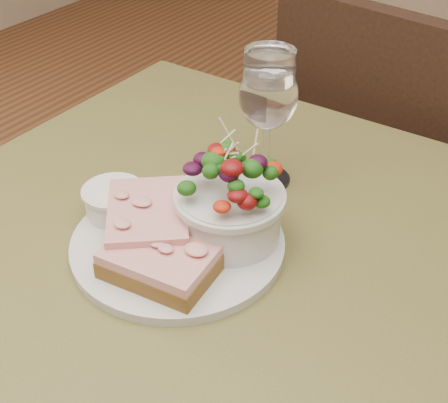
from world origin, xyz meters
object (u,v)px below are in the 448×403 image
Objects in this scene: dinner_plate at (178,243)px; wine_glass at (268,99)px; cafe_table at (213,309)px; salad_bowl at (230,195)px; chair_far at (388,251)px; sandwich_back at (148,219)px; ramekin at (114,200)px; sandwich_front at (161,260)px.

dinner_plate is 0.22m from wine_glass.
cafe_table is 3.14× the size of dinner_plate.
cafe_table is 4.57× the size of wine_glass.
salad_bowl reaches higher than dinner_plate.
chair_far is 0.85m from sandwich_back.
chair_far is at bearing 76.58° from ramekin.
salad_bowl is at bearing 96.43° from chair_far.
salad_bowl reaches higher than ramekin.
sandwich_back is (-0.03, -0.01, 0.03)m from dinner_plate.
dinner_plate is 0.10m from ramekin.
chair_far reaches higher than sandwich_front.
sandwich_back reaches higher than cafe_table.
chair_far is 7.06× the size of sandwich_front.
sandwich_front is 1.78× the size of ramekin.
sandwich_back is at bearing 135.46° from sandwich_front.
ramekin is 0.56× the size of salad_bowl.
chair_far is (0.03, 0.66, -0.36)m from cafe_table.
chair_far is 5.14× the size of wine_glass.
ramekin is at bearing -170.51° from cafe_table.
chair_far is at bearing 88.29° from salad_bowl.
sandwich_back is at bearing -102.78° from wine_glass.
dinner_plate is at bearing 70.63° from sandwich_back.
cafe_table is 0.89× the size of chair_far.
cafe_table is at bearing 71.24° from sandwich_front.
sandwich_back reaches higher than ramekin.
wine_glass reaches higher than ramekin.
wine_glass is at bearing 86.56° from dinner_plate.
chair_far is 3.54× the size of dinner_plate.
cafe_table is 0.75m from chair_far.
sandwich_back is at bearing -159.69° from dinner_plate.
dinner_plate is 0.09m from salad_bowl.
sandwich_back is at bearing 90.07° from chair_far.
wine_glass reaches higher than sandwich_front.
chair_far reaches higher than sandwich_back.
chair_far is 5.74× the size of sandwich_back.
ramekin reaches higher than cafe_table.
sandwich_back reaches higher than dinner_plate.
ramekin reaches higher than sandwich_front.
cafe_table is 11.19× the size of ramekin.
salad_bowl is at bearing 84.95° from sandwich_back.
salad_bowl is at bearing 68.28° from sandwich_front.
chair_far is 0.83m from salad_bowl.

